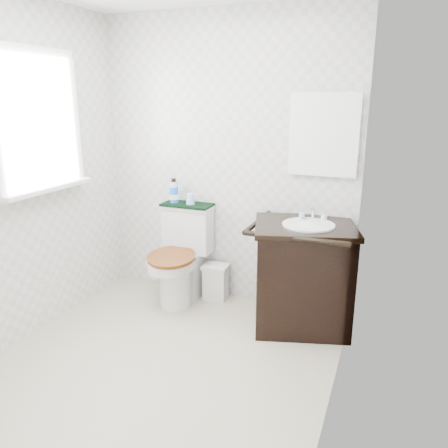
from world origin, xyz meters
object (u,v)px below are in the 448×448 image
Objects in this scene: toilet at (182,260)px; mouthwash_bottle at (174,192)px; vanity at (303,273)px; trash_bin at (216,282)px; cup at (190,199)px.

mouthwash_bottle reaches higher than toilet.
vanity is at bearing -8.95° from mouthwash_bottle.
vanity reaches higher than toilet.
trash_bin is at bearing 21.24° from toilet.
trash_bin is at bearing -3.43° from cup.
vanity is (1.07, -0.06, 0.07)m from toilet.
mouthwash_bottle is at bearing 177.22° from trash_bin.
cup is (-1.03, 0.18, 0.45)m from vanity.
toilet is 0.89× the size of vanity.
vanity is 0.86m from trash_bin.
cup reaches higher than vanity.
toilet is at bearing -105.33° from cup.
mouthwash_bottle is at bearing 178.18° from cup.
toilet is 3.89× the size of mouthwash_bottle.
vanity is at bearing -10.03° from cup.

